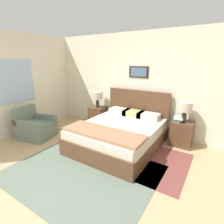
% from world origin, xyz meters
% --- Properties ---
extents(ground_plane, '(16.00, 16.00, 0.00)m').
position_xyz_m(ground_plane, '(0.00, 0.00, 0.00)').
color(ground_plane, tan).
extents(wall_back, '(7.31, 0.09, 2.60)m').
position_xyz_m(wall_back, '(0.00, 2.93, 1.30)').
color(wall_back, beige).
rests_on(wall_back, ground_plane).
extents(wall_left, '(0.08, 5.30, 2.60)m').
position_xyz_m(wall_left, '(-2.49, 1.43, 1.30)').
color(wall_left, beige).
rests_on(wall_left, ground_plane).
extents(area_rug_main, '(2.53, 1.99, 0.01)m').
position_xyz_m(area_rug_main, '(0.14, 0.62, 0.00)').
color(area_rug_main, slate).
rests_on(area_rug_main, ground_plane).
extents(area_rug_bedside, '(0.71, 1.44, 0.01)m').
position_xyz_m(area_rug_bedside, '(1.39, 1.59, 0.00)').
color(area_rug_bedside, brown).
rests_on(area_rug_bedside, ground_plane).
extents(bed, '(1.69, 2.02, 1.16)m').
position_xyz_m(bed, '(0.20, 1.86, 0.30)').
color(bed, brown).
rests_on(bed, ground_plane).
extents(armchair, '(0.93, 0.87, 0.78)m').
position_xyz_m(armchair, '(-1.85, 1.11, 0.27)').
color(armchair, slate).
rests_on(armchair, ground_plane).
extents(nightstand_near_window, '(0.47, 0.43, 0.58)m').
position_xyz_m(nightstand_near_window, '(-1.00, 2.64, 0.29)').
color(nightstand_near_window, brown).
rests_on(nightstand_near_window, ground_plane).
extents(nightstand_by_door, '(0.47, 0.43, 0.58)m').
position_xyz_m(nightstand_by_door, '(1.40, 2.64, 0.29)').
color(nightstand_by_door, brown).
rests_on(nightstand_by_door, ground_plane).
extents(table_lamp_near_window, '(0.30, 0.30, 0.46)m').
position_xyz_m(table_lamp_near_window, '(-0.99, 2.62, 0.91)').
color(table_lamp_near_window, '#2D2823').
rests_on(table_lamp_near_window, nightstand_near_window).
extents(table_lamp_by_door, '(0.30, 0.30, 0.46)m').
position_xyz_m(table_lamp_by_door, '(1.41, 2.62, 0.91)').
color(table_lamp_by_door, '#2D2823').
rests_on(table_lamp_by_door, nightstand_by_door).
extents(book_thick_bottom, '(0.18, 0.28, 0.04)m').
position_xyz_m(book_thick_bottom, '(1.30, 2.60, 0.60)').
color(book_thick_bottom, '#4C7551').
rests_on(book_thick_bottom, nightstand_by_door).
extents(book_hardcover_middle, '(0.22, 0.23, 0.03)m').
position_xyz_m(book_hardcover_middle, '(1.30, 2.60, 0.63)').
color(book_hardcover_middle, '#4C7551').
rests_on(book_hardcover_middle, book_thick_bottom).
extents(book_novel_upper, '(0.23, 0.30, 0.03)m').
position_xyz_m(book_novel_upper, '(1.30, 2.60, 0.66)').
color(book_novel_upper, silver).
rests_on(book_novel_upper, book_hardcover_middle).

